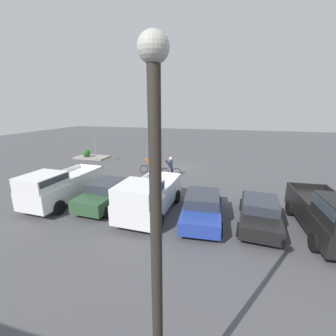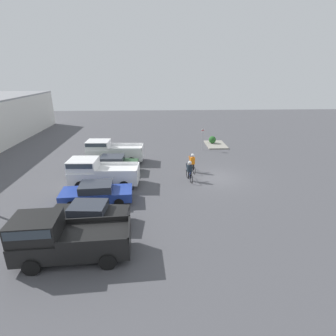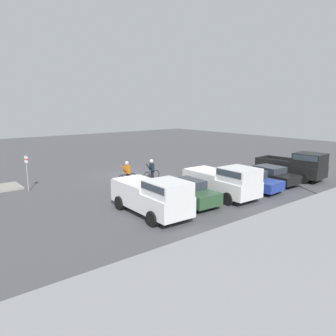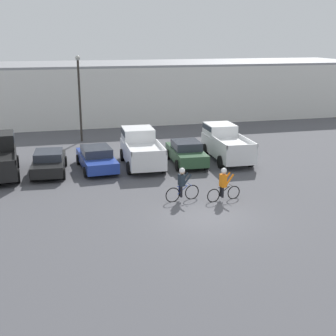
{
  "view_description": "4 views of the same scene",
  "coord_description": "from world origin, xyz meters",
  "px_view_note": "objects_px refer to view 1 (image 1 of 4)",
  "views": [
    {
      "loc": [
        -5.1,
        19.83,
        5.63
      ],
      "look_at": [
        -0.77,
        4.15,
        1.2
      ],
      "focal_mm": 24.0,
      "sensor_mm": 36.0,
      "label": 1
    },
    {
      "loc": [
        -20.06,
        5.07,
        8.38
      ],
      "look_at": [
        -0.77,
        4.15,
        1.2
      ],
      "focal_mm": 28.0,
      "sensor_mm": 36.0,
      "label": 2
    },
    {
      "loc": [
        14.49,
        22.92,
        5.86
      ],
      "look_at": [
        -0.77,
        4.15,
        1.2
      ],
      "focal_mm": 35.0,
      "sensor_mm": 36.0,
      "label": 3
    },
    {
      "loc": [
        -6.62,
        -18.45,
        7.81
      ],
      "look_at": [
        -0.77,
        4.15,
        1.2
      ],
      "focal_mm": 50.0,
      "sensor_mm": 36.0,
      "label": 4
    }
  ],
  "objects_px": {
    "fire_lane_sign": "(95,148)",
    "lamppost": "(156,245)",
    "cyclist_0": "(150,163)",
    "sedan_2": "(107,193)",
    "sedan_1": "(202,206)",
    "pickup_truck_0": "(333,215)",
    "shrub": "(86,153)",
    "pickup_truck_1": "(148,196)",
    "pickup_truck_2": "(60,186)",
    "sedan_0": "(260,212)",
    "cyclist_1": "(171,166)"
  },
  "relations": [
    {
      "from": "fire_lane_sign",
      "to": "lamppost",
      "type": "bearing_deg",
      "value": 125.46
    },
    {
      "from": "cyclist_0",
      "to": "lamppost",
      "type": "xyz_separation_m",
      "value": [
        -5.69,
        15.37,
        2.92
      ]
    },
    {
      "from": "sedan_2",
      "to": "lamppost",
      "type": "relative_size",
      "value": 0.69
    },
    {
      "from": "sedan_2",
      "to": "fire_lane_sign",
      "type": "relative_size",
      "value": 1.73
    },
    {
      "from": "sedan_1",
      "to": "cyclist_0",
      "type": "relative_size",
      "value": 2.63
    },
    {
      "from": "pickup_truck_0",
      "to": "shrub",
      "type": "bearing_deg",
      "value": -29.28
    },
    {
      "from": "pickup_truck_1",
      "to": "pickup_truck_2",
      "type": "relative_size",
      "value": 0.98
    },
    {
      "from": "sedan_0",
      "to": "sedan_1",
      "type": "xyz_separation_m",
      "value": [
        2.8,
        0.14,
        0.02
      ]
    },
    {
      "from": "sedan_2",
      "to": "shrub",
      "type": "bearing_deg",
      "value": -50.29
    },
    {
      "from": "pickup_truck_0",
      "to": "sedan_0",
      "type": "height_order",
      "value": "pickup_truck_0"
    },
    {
      "from": "pickup_truck_0",
      "to": "pickup_truck_2",
      "type": "relative_size",
      "value": 0.99
    },
    {
      "from": "pickup_truck_0",
      "to": "fire_lane_sign",
      "type": "height_order",
      "value": "fire_lane_sign"
    },
    {
      "from": "sedan_1",
      "to": "cyclist_1",
      "type": "bearing_deg",
      "value": -62.79
    },
    {
      "from": "lamppost",
      "to": "sedan_0",
      "type": "bearing_deg",
      "value": -106.89
    },
    {
      "from": "sedan_2",
      "to": "sedan_1",
      "type": "bearing_deg",
      "value": 177.65
    },
    {
      "from": "cyclist_1",
      "to": "pickup_truck_1",
      "type": "bearing_deg",
      "value": 95.07
    },
    {
      "from": "pickup_truck_0",
      "to": "sedan_2",
      "type": "distance_m",
      "value": 11.26
    },
    {
      "from": "cyclist_0",
      "to": "fire_lane_sign",
      "type": "height_order",
      "value": "fire_lane_sign"
    },
    {
      "from": "pickup_truck_0",
      "to": "cyclist_1",
      "type": "relative_size",
      "value": 2.99
    },
    {
      "from": "lamppost",
      "to": "fire_lane_sign",
      "type": "bearing_deg",
      "value": -54.54
    },
    {
      "from": "cyclist_1",
      "to": "fire_lane_sign",
      "type": "bearing_deg",
      "value": -16.22
    },
    {
      "from": "shrub",
      "to": "pickup_truck_2",
      "type": "bearing_deg",
      "value": 118.28
    },
    {
      "from": "sedan_0",
      "to": "shrub",
      "type": "relative_size",
      "value": 5.28
    },
    {
      "from": "pickup_truck_2",
      "to": "cyclist_1",
      "type": "height_order",
      "value": "pickup_truck_2"
    },
    {
      "from": "cyclist_0",
      "to": "shrub",
      "type": "bearing_deg",
      "value": -22.08
    },
    {
      "from": "sedan_0",
      "to": "cyclist_1",
      "type": "bearing_deg",
      "value": -46.43
    },
    {
      "from": "sedan_0",
      "to": "cyclist_0",
      "type": "xyz_separation_m",
      "value": [
        8.22,
        -7.06,
        0.19
      ]
    },
    {
      "from": "cyclist_1",
      "to": "sedan_1",
      "type": "bearing_deg",
      "value": 117.21
    },
    {
      "from": "pickup_truck_0",
      "to": "pickup_truck_1",
      "type": "distance_m",
      "value": 8.45
    },
    {
      "from": "pickup_truck_0",
      "to": "sedan_2",
      "type": "xyz_separation_m",
      "value": [
        11.23,
        -0.63,
        -0.39
      ]
    },
    {
      "from": "sedan_0",
      "to": "lamppost",
      "type": "xyz_separation_m",
      "value": [
        2.53,
        8.32,
        3.11
      ]
    },
    {
      "from": "sedan_1",
      "to": "pickup_truck_1",
      "type": "bearing_deg",
      "value": 7.9
    },
    {
      "from": "sedan_0",
      "to": "sedan_2",
      "type": "height_order",
      "value": "sedan_2"
    },
    {
      "from": "sedan_2",
      "to": "cyclist_0",
      "type": "relative_size",
      "value": 2.43
    },
    {
      "from": "sedan_1",
      "to": "sedan_2",
      "type": "relative_size",
      "value": 1.08
    },
    {
      "from": "sedan_1",
      "to": "fire_lane_sign",
      "type": "distance_m",
      "value": 15.26
    },
    {
      "from": "cyclist_1",
      "to": "lamppost",
      "type": "xyz_separation_m",
      "value": [
        -3.72,
        14.88,
        2.92
      ]
    },
    {
      "from": "sedan_0",
      "to": "cyclist_0",
      "type": "distance_m",
      "value": 10.83
    },
    {
      "from": "fire_lane_sign",
      "to": "cyclist_0",
      "type": "bearing_deg",
      "value": 163.13
    },
    {
      "from": "sedan_2",
      "to": "fire_lane_sign",
      "type": "xyz_separation_m",
      "value": [
        6.52,
        -9.0,
        0.79
      ]
    },
    {
      "from": "sedan_2",
      "to": "cyclist_0",
      "type": "distance_m",
      "value": 6.97
    },
    {
      "from": "cyclist_0",
      "to": "sedan_2",
      "type": "bearing_deg",
      "value": 88.48
    },
    {
      "from": "sedan_1",
      "to": "shrub",
      "type": "bearing_deg",
      "value": -36.95
    },
    {
      "from": "pickup_truck_1",
      "to": "shrub",
      "type": "relative_size",
      "value": 6.13
    },
    {
      "from": "pickup_truck_1",
      "to": "fire_lane_sign",
      "type": "distance_m",
      "value": 13.39
    },
    {
      "from": "cyclist_1",
      "to": "sedan_2",
      "type": "bearing_deg",
      "value": 71.59
    },
    {
      "from": "sedan_1",
      "to": "pickup_truck_2",
      "type": "relative_size",
      "value": 0.89
    },
    {
      "from": "pickup_truck_2",
      "to": "fire_lane_sign",
      "type": "distance_m",
      "value": 10.24
    },
    {
      "from": "fire_lane_sign",
      "to": "pickup_truck_0",
      "type": "bearing_deg",
      "value": 151.54
    },
    {
      "from": "fire_lane_sign",
      "to": "shrub",
      "type": "bearing_deg",
      "value": -35.19
    }
  ]
}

